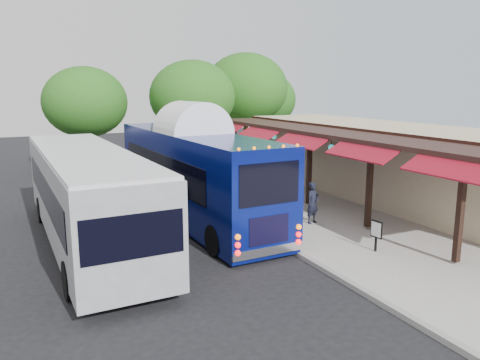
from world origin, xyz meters
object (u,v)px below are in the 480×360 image
city_bus (87,193)px  ped_b (292,192)px  ped_d (252,176)px  ped_a (313,203)px  ped_c (209,171)px  coach_bus (193,169)px  sign_board (376,231)px

city_bus → ped_b: 8.75m
ped_d → city_bus: bearing=19.0°
ped_a → ped_c: 8.03m
city_bus → ped_a: size_ratio=7.58×
ped_c → coach_bus: bearing=25.1°
coach_bus → ped_c: 5.47m
ped_c → ped_d: 2.67m
coach_bus → ped_c: size_ratio=6.78×
city_bus → ped_b: size_ratio=8.16×
ped_a → ped_c: bearing=83.3°
ped_b → ped_c: (-1.69, 5.70, 0.14)m
coach_bus → city_bus: size_ratio=0.98×
ped_a → ped_d: bearing=72.1°
coach_bus → sign_board: bearing=-63.8°
ped_d → sign_board: ped_d is taller
sign_board → ped_c: bearing=91.5°
ped_d → ped_c: bearing=-63.3°
ped_a → ped_b: 2.28m
city_bus → sign_board: size_ratio=12.01×
ped_c → city_bus: bearing=5.4°
ped_b → sign_board: ped_b is taller
coach_bus → ped_a: (3.78, -3.20, -1.11)m
ped_a → sign_board: (-0.00, -3.63, -0.12)m
ped_a → ped_b: bearing=63.2°
ped_d → coach_bus: bearing=25.3°
coach_bus → city_bus: coach_bus is taller
ped_d → ped_a: bearing=80.9°
ped_a → sign_board: bearing=-105.6°
ped_a → city_bus: bearing=153.3°
city_bus → ped_a: (8.24, -1.62, -0.86)m
city_bus → ped_b: (8.68, 0.61, -0.92)m
sign_board → city_bus: bearing=142.8°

